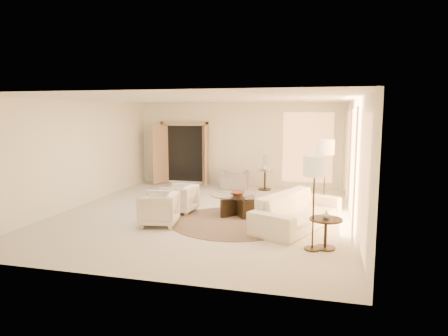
% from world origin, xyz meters
% --- Properties ---
extents(room, '(7.04, 8.04, 2.83)m').
position_xyz_m(room, '(0.00, 0.00, 1.40)').
color(room, beige).
rests_on(room, ground).
extents(windows_right, '(0.10, 6.40, 2.40)m').
position_xyz_m(windows_right, '(3.45, 0.10, 1.35)').
color(windows_right, '#F3A961').
rests_on(windows_right, room).
extents(window_back_corner, '(1.70, 0.10, 2.40)m').
position_xyz_m(window_back_corner, '(2.30, 3.95, 1.35)').
color(window_back_corner, '#F3A961').
rests_on(window_back_corner, room).
extents(curtains_right, '(0.06, 5.20, 2.60)m').
position_xyz_m(curtains_right, '(3.40, 1.00, 1.30)').
color(curtains_right, tan).
rests_on(curtains_right, room).
extents(french_doors, '(1.95, 0.66, 2.16)m').
position_xyz_m(french_doors, '(-1.90, 3.82, 1.07)').
color(french_doors, tan).
rests_on(french_doors, room).
extents(area_rug, '(2.89, 2.89, 0.01)m').
position_xyz_m(area_rug, '(0.87, -0.58, 0.01)').
color(area_rug, '#412E20').
rests_on(area_rug, room).
extents(sofa, '(1.92, 2.71, 0.74)m').
position_xyz_m(sofa, '(2.31, -0.60, 0.37)').
color(sofa, white).
rests_on(sofa, room).
extents(armchair_left, '(0.76, 0.80, 0.77)m').
position_xyz_m(armchair_left, '(-0.65, -0.02, 0.38)').
color(armchair_left, white).
rests_on(armchair_left, room).
extents(armchair_right, '(0.86, 0.90, 0.81)m').
position_xyz_m(armchair_right, '(-0.69, -1.22, 0.41)').
color(armchair_right, white).
rests_on(armchair_right, room).
extents(accent_chair, '(0.92, 0.63, 0.77)m').
position_xyz_m(accent_chair, '(0.01, 3.29, 0.39)').
color(accent_chair, '#9B938B').
rests_on(accent_chair, room).
extents(coffee_table, '(1.42, 1.42, 0.49)m').
position_xyz_m(coffee_table, '(0.83, 0.07, 0.31)').
color(coffee_table, black).
rests_on(coffee_table, room).
extents(end_table, '(0.60, 0.60, 0.57)m').
position_xyz_m(end_table, '(2.90, -1.90, 0.39)').
color(end_table, black).
rests_on(end_table, room).
extents(side_table, '(0.55, 0.55, 0.64)m').
position_xyz_m(side_table, '(1.00, 3.40, 0.39)').
color(side_table, black).
rests_on(side_table, room).
extents(floor_lamp_near, '(0.44, 0.44, 1.81)m').
position_xyz_m(floor_lamp_near, '(2.86, 1.04, 1.54)').
color(floor_lamp_near, black).
rests_on(floor_lamp_near, room).
extents(floor_lamp_far, '(0.42, 0.42, 1.72)m').
position_xyz_m(floor_lamp_far, '(2.67, -2.01, 1.46)').
color(floor_lamp_far, black).
rests_on(floor_lamp_far, room).
extents(bowl, '(0.37, 0.37, 0.09)m').
position_xyz_m(bowl, '(0.83, 0.07, 0.53)').
color(bowl, brown).
rests_on(bowl, coffee_table).
extents(end_vase, '(0.17, 0.17, 0.16)m').
position_xyz_m(end_vase, '(2.90, -1.90, 0.64)').
color(end_vase, silver).
rests_on(end_vase, end_table).
extents(side_vase, '(0.23, 0.23, 0.24)m').
position_xyz_m(side_vase, '(1.00, 3.40, 0.75)').
color(side_vase, silver).
rests_on(side_vase, side_table).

